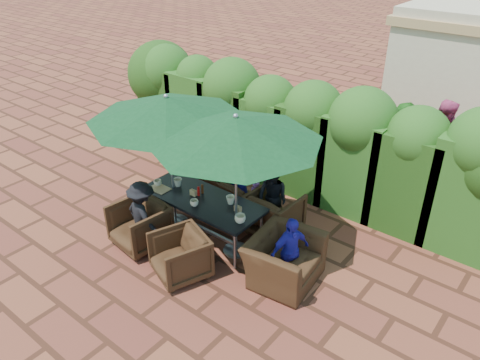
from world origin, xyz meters
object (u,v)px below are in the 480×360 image
Objects in this scene: dining_table at (202,202)px; chair_near_left at (140,224)px; chair_near_right at (180,254)px; chair_far_left at (205,182)px; umbrella_right at (236,129)px; chair_far_right at (274,211)px; chair_end_right at (284,253)px; umbrella_left at (167,109)px; chair_far_mid at (243,195)px.

chair_near_left reaches higher than dining_table.
chair_far_left is at bearing 143.54° from chair_near_right.
umbrella_right is 2.52m from chair_far_left.
chair_near_right is (-0.46, -1.85, -0.03)m from chair_far_right.
chair_far_left is 2.69m from chair_end_right.
umbrella_left is at bearing 74.98° from chair_far_left.
umbrella_left is at bearing -176.97° from dining_table.
umbrella_left is 2.54m from chair_far_right.
chair_near_left is (-0.63, -0.87, -0.25)m from dining_table.
chair_end_right reaches higher than dining_table.
dining_table is 1.03m from chair_far_mid.
dining_table is 1.99× the size of chair_end_right.
chair_far_mid is at bearing 83.67° from dining_table.
umbrella_left reaches higher than chair_near_left.
chair_far_left is 0.88m from chair_far_mid.
umbrella_right reaches higher than chair_near_left.
dining_table is 1.27m from chair_far_right.
chair_far_left reaches higher than chair_far_mid.
chair_far_left is 2.25m from chair_near_right.
umbrella_right is 3.10× the size of chair_far_right.
chair_end_right is at bearing 25.71° from chair_near_left.
chair_end_right is at bearing 133.70° from chair_far_right.
chair_near_left is (0.02, -0.84, -1.79)m from umbrella_left.
chair_end_right reaches higher than chair_near_left.
chair_end_right is (1.29, 0.93, 0.09)m from chair_near_right.
umbrella_left reaches higher than chair_far_right.
chair_near_right is (-0.30, -1.00, -1.81)m from umbrella_right.
chair_near_right is (0.45, -1.00, -0.27)m from dining_table.
umbrella_left reaches higher than chair_far_left.
chair_far_mid is 1.95m from chair_end_right.
umbrella_right reaches higher than chair_far_left.
umbrella_left reaches higher than chair_far_mid.
chair_end_right reaches higher than chair_near_right.
chair_far_left is 1.05× the size of chair_far_mid.
umbrella_left is at bearing 82.36° from chair_end_right.
chair_end_right reaches higher than chair_far_right.
chair_near_left is 0.77× the size of chair_end_right.
chair_near_right is 0.72× the size of chair_end_right.
chair_near_left is at bearing -166.14° from chair_near_right.
chair_far_right is at bearing 35.21° from chair_end_right.
chair_far_right is 1.07× the size of chair_near_right.
umbrella_left reaches higher than dining_table.
chair_far_left is at bearing 96.95° from umbrella_left.
chair_near_left is at bearing 49.92° from chair_far_right.
umbrella_right is 1.99m from chair_end_right.
chair_far_left is at bearing 101.56° from chair_near_left.
chair_end_right is at bearing 153.32° from chair_far_mid.
chair_near_right is at bearing 77.81° from chair_far_right.
chair_near_left is at bearing 74.43° from chair_far_mid.
chair_far_left is 0.73× the size of chair_end_right.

